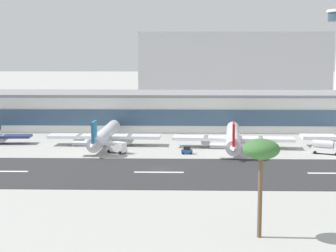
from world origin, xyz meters
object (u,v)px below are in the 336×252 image
at_px(distant_hotel_block, 232,67).
at_px(airliner_red_tail_gate_2, 233,138).
at_px(terminal_building, 169,110).
at_px(service_box_truck_0, 117,147).
at_px(airliner_blue_tail_gate_1, 104,136).
at_px(service_fuel_truck_1, 327,147).
at_px(palm_tree_1, 261,152).
at_px(service_baggage_tug_2, 187,150).

xyz_separation_m(distant_hotel_block, airliner_red_tail_gate_2, (-14.60, -168.13, -17.06)).
xyz_separation_m(terminal_building, service_box_truck_0, (-13.69, -53.07, -5.12)).
height_order(airliner_blue_tail_gate_1, service_fuel_truck_1, airliner_blue_tail_gate_1).
bearing_deg(palm_tree_1, service_baggage_tug_2, 98.68).
xyz_separation_m(distant_hotel_block, service_box_truck_0, (-48.95, -176.95, -18.44)).
relative_size(distant_hotel_block, service_baggage_tug_2, 34.33).
bearing_deg(airliner_red_tail_gate_2, service_fuel_truck_1, -104.54).
bearing_deg(palm_tree_1, terminal_building, 97.91).
distance_m(distant_hotel_block, service_baggage_tug_2, 181.36).
distance_m(airliner_red_tail_gate_2, service_box_truck_0, 35.49).
xyz_separation_m(service_box_truck_0, service_baggage_tug_2, (20.24, -1.09, -0.74)).
relative_size(terminal_building, service_fuel_truck_1, 21.11).
xyz_separation_m(airliner_blue_tail_gate_1, palm_tree_1, (36.54, -84.57, 10.52)).
xyz_separation_m(terminal_building, airliner_blue_tail_gate_1, (-19.14, -40.67, -3.77)).
height_order(terminal_building, service_baggage_tug_2, terminal_building).
distance_m(airliner_blue_tail_gate_1, service_box_truck_0, 13.62).
distance_m(airliner_blue_tail_gate_1, service_fuel_truck_1, 66.91).
distance_m(distant_hotel_block, airliner_red_tail_gate_2, 169.63).
relative_size(airliner_blue_tail_gate_1, service_box_truck_0, 7.42).
height_order(distant_hotel_block, service_baggage_tug_2, distant_hotel_block).
bearing_deg(service_box_truck_0, airliner_blue_tail_gate_1, -33.64).
bearing_deg(distant_hotel_block, palm_tree_1, -94.10).
bearing_deg(palm_tree_1, airliner_red_tail_gate_2, 87.69).
bearing_deg(service_fuel_truck_1, service_baggage_tug_2, -153.43).
distance_m(airliner_red_tail_gate_2, palm_tree_1, 81.72).
height_order(service_fuel_truck_1, service_baggage_tug_2, service_fuel_truck_1).
bearing_deg(service_baggage_tug_2, service_box_truck_0, -4.14).
distance_m(distant_hotel_block, palm_tree_1, 249.84).
distance_m(terminal_building, airliner_red_tail_gate_2, 48.98).
bearing_deg(service_fuel_truck_1, terminal_building, 156.57).
distance_m(service_baggage_tug_2, palm_tree_1, 72.99).
height_order(distant_hotel_block, airliner_red_tail_gate_2, distant_hotel_block).
height_order(terminal_building, service_fuel_truck_1, terminal_building).
height_order(airliner_blue_tail_gate_1, service_box_truck_0, airliner_blue_tail_gate_1).
height_order(distant_hotel_block, service_fuel_truck_1, distant_hotel_block).
distance_m(service_box_truck_0, service_baggage_tug_2, 20.28).
xyz_separation_m(airliner_blue_tail_gate_1, service_box_truck_0, (5.45, -12.41, -1.35)).
relative_size(distant_hotel_block, palm_tree_1, 7.07).
bearing_deg(airliner_blue_tail_gate_1, service_box_truck_0, -155.33).
height_order(terminal_building, palm_tree_1, palm_tree_1).
xyz_separation_m(service_box_truck_0, palm_tree_1, (31.09, -72.16, 11.87)).
xyz_separation_m(airliner_blue_tail_gate_1, service_fuel_truck_1, (65.67, -12.77, -1.11)).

